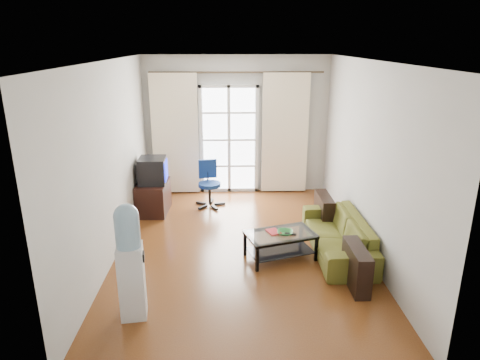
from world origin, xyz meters
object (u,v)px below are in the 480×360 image
(sofa, at_px, (338,234))
(coffee_table, at_px, (280,242))
(crt_tv, at_px, (152,170))
(tv_stand, at_px, (153,197))
(task_chair, at_px, (209,193))
(water_cooler, at_px, (130,260))

(sofa, bearing_deg, coffee_table, -78.39)
(sofa, relative_size, crt_tv, 3.58)
(sofa, distance_m, tv_stand, 3.33)
(crt_tv, bearing_deg, tv_stand, 101.00)
(sofa, xyz_separation_m, crt_tv, (-2.92, 1.60, 0.52))
(coffee_table, relative_size, crt_tv, 2.07)
(coffee_table, distance_m, task_chair, 2.34)
(sofa, relative_size, coffee_table, 1.73)
(crt_tv, height_order, water_cooler, water_cooler)
(coffee_table, relative_size, tv_stand, 1.40)
(sofa, xyz_separation_m, coffee_table, (-0.86, -0.18, -0.02))
(crt_tv, relative_size, water_cooler, 0.38)
(sofa, bearing_deg, crt_tv, -118.82)
(water_cooler, bearing_deg, coffee_table, 27.92)
(coffee_table, bearing_deg, water_cooler, -144.45)
(sofa, distance_m, task_chair, 2.71)
(water_cooler, bearing_deg, task_chair, 70.23)
(tv_stand, bearing_deg, crt_tv, -75.00)
(sofa, height_order, coffee_table, sofa)
(coffee_table, xyz_separation_m, water_cooler, (-1.80, -1.28, 0.46))
(tv_stand, relative_size, crt_tv, 1.48)
(tv_stand, distance_m, crt_tv, 0.51)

